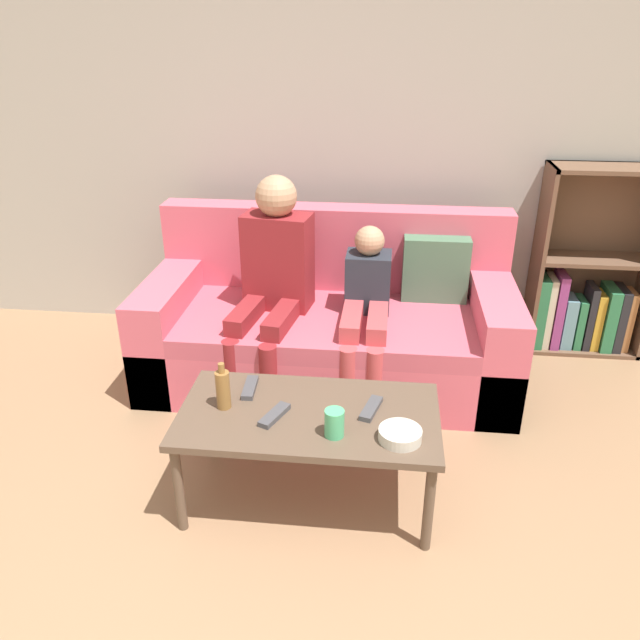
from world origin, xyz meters
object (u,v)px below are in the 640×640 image
(tv_remote_2, at_px, (274,415))
(bottle, at_px, (223,389))
(snack_bowl, at_px, (400,435))
(person_adult, at_px, (273,270))
(couch, at_px, (331,327))
(coffee_table, at_px, (309,421))
(cup_near, at_px, (334,423))
(bookshelf, at_px, (585,285))
(tv_remote_1, at_px, (250,388))
(tv_remote_0, at_px, (371,409))
(person_child, at_px, (366,305))

(tv_remote_2, bearing_deg, bottle, -170.84)
(snack_bowl, bearing_deg, person_adult, 121.29)
(couch, distance_m, bottle, 1.12)
(coffee_table, bearing_deg, cup_near, -50.38)
(bookshelf, distance_m, tv_remote_1, 2.24)
(cup_near, bearing_deg, tv_remote_0, 53.56)
(tv_remote_0, bearing_deg, cup_near, -110.65)
(tv_remote_2, xyz_separation_m, snack_bowl, (0.49, -0.09, 0.01))
(bookshelf, bearing_deg, coffee_table, -133.66)
(bookshelf, height_order, snack_bowl, bookshelf)
(person_adult, bearing_deg, cup_near, -60.29)
(tv_remote_0, xyz_separation_m, bottle, (-0.59, -0.04, 0.07))
(couch, distance_m, snack_bowl, 1.26)
(person_adult, height_order, cup_near, person_adult)
(couch, distance_m, cup_near, 1.21)
(couch, height_order, bottle, couch)
(person_adult, bearing_deg, coffee_table, -63.56)
(snack_bowl, bearing_deg, coffee_table, 158.82)
(person_child, relative_size, snack_bowl, 5.43)
(couch, distance_m, person_adult, 0.48)
(couch, bearing_deg, person_child, -37.25)
(person_child, relative_size, tv_remote_1, 5.12)
(couch, xyz_separation_m, bottle, (-0.33, -1.05, 0.22))
(couch, xyz_separation_m, person_child, (0.20, -0.15, 0.21))
(couch, height_order, person_child, couch)
(tv_remote_0, bearing_deg, person_adult, 136.88)
(tv_remote_2, bearing_deg, couch, 106.36)
(bookshelf, bearing_deg, cup_near, -128.92)
(tv_remote_2, relative_size, snack_bowl, 1.08)
(person_adult, xyz_separation_m, tv_remote_0, (0.55, -0.92, -0.22))
(person_child, xyz_separation_m, snack_bowl, (0.17, -1.04, -0.05))
(coffee_table, xyz_separation_m, tv_remote_0, (0.25, 0.04, 0.05))
(person_adult, relative_size, bottle, 5.63)
(coffee_table, xyz_separation_m, person_adult, (-0.31, 0.96, 0.27))
(couch, relative_size, tv_remote_1, 11.55)
(tv_remote_0, xyz_separation_m, tv_remote_1, (-0.52, 0.10, 0.00))
(couch, distance_m, tv_remote_2, 1.12)
(tv_remote_2, bearing_deg, person_adult, 122.52)
(tv_remote_2, xyz_separation_m, bottle, (-0.22, 0.05, 0.07))
(person_child, height_order, tv_remote_0, person_child)
(couch, height_order, bookshelf, bookshelf)
(tv_remote_0, distance_m, bottle, 0.60)
(snack_bowl, xyz_separation_m, bottle, (-0.71, 0.14, 0.06))
(cup_near, distance_m, tv_remote_0, 0.23)
(coffee_table, xyz_separation_m, person_child, (0.19, 0.90, 0.12))
(tv_remote_1, relative_size, snack_bowl, 1.06)
(person_child, bearing_deg, bookshelf, 27.37)
(bookshelf, bearing_deg, snack_bowl, -123.48)
(tv_remote_1, distance_m, tv_remote_2, 0.23)
(tv_remote_1, xyz_separation_m, snack_bowl, (0.63, -0.28, 0.01))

